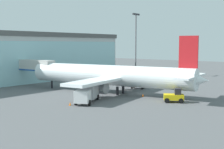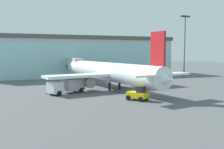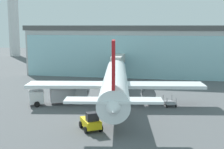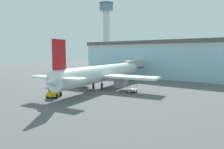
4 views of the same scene
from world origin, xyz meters
The scene contains 10 objects.
ground centered at (0.00, 0.00, 0.00)m, with size 240.00×240.00×0.00m, color #545659.
terminal_building centered at (0.00, 35.43, 6.26)m, with size 60.43×14.87×12.52m.
jet_bridge centered at (-5.06, 24.87, 4.58)m, with size 2.91×12.30×5.97m.
control_tower centered at (-57.71, 74.70, 24.61)m, with size 8.98×8.98×39.60m.
airplane centered at (-2.04, 4.39, 3.48)m, with size 28.21×37.74×10.86m.
catering_truck centered at (-11.37, 1.48, 1.47)m, with size 7.48×5.37×2.65m.
baggage_cart centered at (6.69, 4.08, 0.50)m, with size 2.34×3.14×1.50m.
pushback_tug centered at (-2.40, -9.50, 0.97)m, with size 3.44×3.72×2.30m.
safety_cone_nose centered at (-1.15, -2.49, 0.28)m, with size 0.36×0.36×0.55m, color orange.
safety_cone_wingtip centered at (-15.21, 1.58, 0.28)m, with size 0.36×0.36×0.55m, color orange.
Camera 4 is at (31.53, -35.34, 8.58)m, focal length 35.00 mm.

